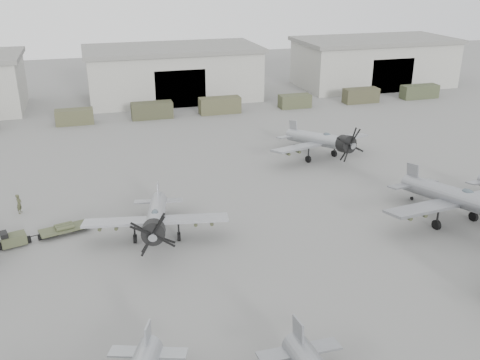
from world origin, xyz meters
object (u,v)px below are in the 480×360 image
(aircraft_mid_2, at_px, (460,199))
(aircraft_mid_1, at_px, (156,218))
(ground_crew, at_px, (19,204))
(aircraft_far_1, at_px, (323,141))
(tug_trailer, at_px, (33,235))

(aircraft_mid_2, bearing_deg, aircraft_mid_1, 163.94)
(aircraft_mid_1, bearing_deg, ground_crew, 151.50)
(aircraft_mid_1, relative_size, aircraft_far_1, 0.93)
(tug_trailer, relative_size, ground_crew, 3.87)
(aircraft_far_1, height_order, ground_crew, aircraft_far_1)
(aircraft_mid_1, relative_size, ground_crew, 6.46)
(tug_trailer, bearing_deg, aircraft_mid_1, -32.18)
(aircraft_mid_2, xyz_separation_m, tug_trailer, (-35.75, 7.42, -2.01))
(aircraft_mid_2, bearing_deg, aircraft_far_1, 96.25)
(aircraft_mid_2, xyz_separation_m, ground_crew, (-37.32, 13.54, -1.61))
(tug_trailer, bearing_deg, aircraft_mid_2, -26.76)
(aircraft_mid_1, height_order, aircraft_far_1, aircraft_far_1)
(ground_crew, bearing_deg, aircraft_mid_2, -93.10)
(tug_trailer, distance_m, ground_crew, 6.33)
(aircraft_far_1, bearing_deg, ground_crew, 174.50)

